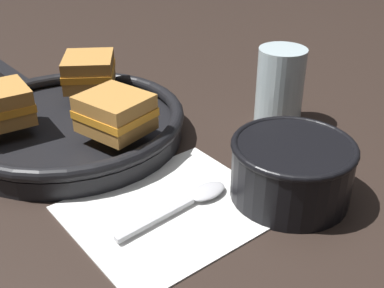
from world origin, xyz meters
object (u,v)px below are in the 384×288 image
(drinking_glass, at_px, (280,87))
(sandwich_near_left, at_px, (89,71))
(soup_bowl, at_px, (292,167))
(spoon, at_px, (194,198))
(skillet, at_px, (71,124))
(sandwich_far_left, at_px, (115,113))

(drinking_glass, bearing_deg, sandwich_near_left, 138.49)
(soup_bowl, height_order, spoon, soup_bowl)
(skillet, xyz_separation_m, sandwich_far_left, (0.03, -0.09, 0.04))
(skillet, distance_m, drinking_glass, 0.30)
(spoon, bearing_deg, soup_bowl, -34.13)
(soup_bowl, xyz_separation_m, skillet, (-0.15, 0.27, -0.02))
(spoon, bearing_deg, sandwich_near_left, 80.65)
(skillet, relative_size, sandwich_near_left, 4.14)
(sandwich_far_left, relative_size, drinking_glass, 0.89)
(soup_bowl, height_order, sandwich_far_left, sandwich_far_left)
(soup_bowl, bearing_deg, drinking_glass, 51.68)
(soup_bowl, bearing_deg, sandwich_near_left, 105.65)
(sandwich_near_left, bearing_deg, soup_bowl, -74.35)
(soup_bowl, xyz_separation_m, sandwich_far_left, (-0.12, 0.18, 0.03))
(spoon, height_order, drinking_glass, drinking_glass)
(sandwich_far_left, xyz_separation_m, drinking_glass, (0.24, -0.03, -0.01))
(skillet, height_order, drinking_glass, drinking_glass)
(soup_bowl, bearing_deg, skillet, 119.57)
(drinking_glass, bearing_deg, soup_bowl, -128.32)
(soup_bowl, distance_m, spoon, 0.11)
(spoon, relative_size, skillet, 0.34)
(soup_bowl, distance_m, skillet, 0.31)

